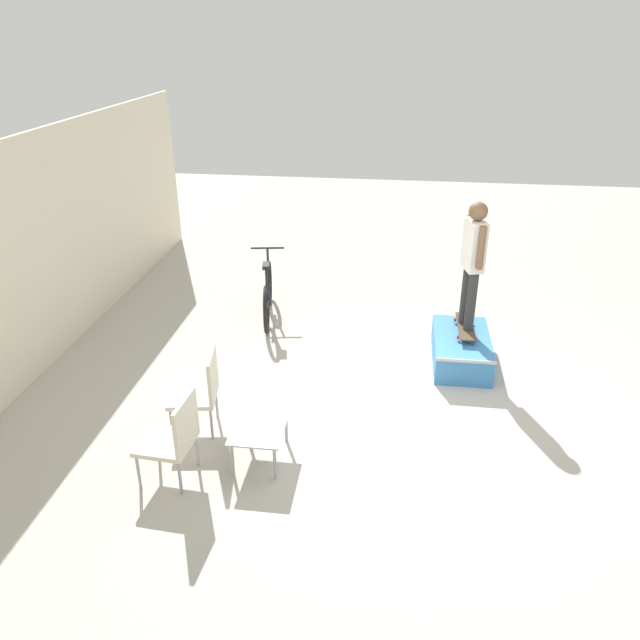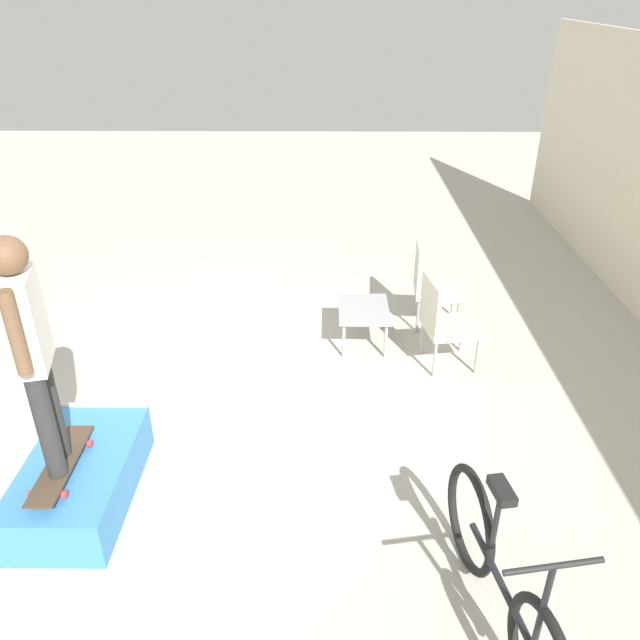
# 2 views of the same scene
# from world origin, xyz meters

# --- Properties ---
(ground_plane) EXTENTS (24.00, 24.00, 0.00)m
(ground_plane) POSITION_xyz_m (0.00, 0.00, 0.00)
(ground_plane) COLOR #B7B2A8
(skate_ramp_box) EXTENTS (1.36, 0.74, 0.41)m
(skate_ramp_box) POSITION_xyz_m (1.42, -0.72, 0.19)
(skate_ramp_box) COLOR #3D84C6
(skate_ramp_box) RESTS_ON ground_plane
(skateboard_on_ramp) EXTENTS (0.86, 0.27, 0.07)m
(skateboard_on_ramp) POSITION_xyz_m (1.58, -0.76, 0.47)
(skateboard_on_ramp) COLOR #473828
(skateboard_on_ramp) RESTS_ON skate_ramp_box
(person_skater) EXTENTS (0.56, 0.29, 1.72)m
(person_skater) POSITION_xyz_m (1.58, -0.76, 1.49)
(person_skater) COLOR #2D2D2D
(person_skater) RESTS_ON skateboard_on_ramp
(coffee_table) EXTENTS (0.74, 0.54, 0.41)m
(coffee_table) POSITION_xyz_m (-0.97, 1.54, 0.36)
(coffee_table) COLOR #9E9EA3
(coffee_table) RESTS_ON ground_plane
(patio_chair_left) EXTENTS (0.55, 0.55, 0.96)m
(patio_chair_left) POSITION_xyz_m (-1.41, 2.30, 0.53)
(patio_chair_left) COLOR #99999E
(patio_chair_left) RESTS_ON ground_plane
(patio_chair_right) EXTENTS (0.60, 0.60, 0.96)m
(patio_chair_right) POSITION_xyz_m (-0.53, 2.30, 0.53)
(patio_chair_right) COLOR #99999E
(patio_chair_right) RESTS_ON ground_plane
(bicycle) EXTENTS (1.74, 0.52, 1.02)m
(bicycle) POSITION_xyz_m (2.48, 2.18, 0.39)
(bicycle) COLOR black
(bicycle) RESTS_ON ground_plane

